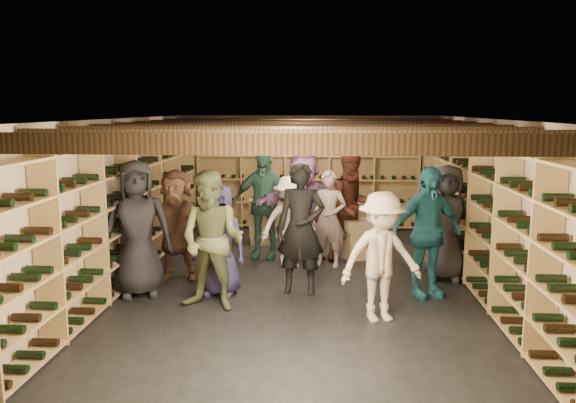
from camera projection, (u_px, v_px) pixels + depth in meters
The scene contains 23 objects.
ground at pixel (300, 280), 8.42m from camera, with size 8.00×8.00×0.00m, color black.
walls at pixel (300, 202), 8.23m from camera, with size 5.52×8.02×2.40m.
ceiling at pixel (300, 119), 8.03m from camera, with size 5.50×8.00×0.01m, color beige.
ceiling_joists at pixel (300, 129), 8.05m from camera, with size 5.40×7.12×0.18m.
wine_rack_left at pixel (129, 208), 8.41m from camera, with size 0.32×7.50×2.15m.
wine_rack_right at pixel (478, 212), 8.09m from camera, with size 0.32×7.50×2.15m.
wine_rack_back at pixel (307, 178), 12.02m from camera, with size 4.70×0.30×2.15m.
crate_stack_left at pixel (263, 221), 10.67m from camera, with size 0.53×0.38×0.85m.
crate_stack_right at pixel (359, 239), 9.59m from camera, with size 0.59×0.49×0.68m.
crate_loose at pixel (354, 240), 10.61m from camera, with size 0.50×0.33×0.17m, color #A68657.
person_0 at pixel (137, 228), 7.62m from camera, with size 0.92×0.60×1.87m, color black.
person_1 at pixel (301, 228), 7.74m from camera, with size 0.67×0.44×1.83m, color black.
person_2 at pixel (212, 241), 7.10m from camera, with size 0.87×0.68×1.79m, color #535A38.
person_3 at pixel (381, 257), 6.71m from camera, with size 1.02×0.59×1.58m, color #BFA894.
person_4 at pixel (427, 232), 7.58m from camera, with size 1.05×0.44×1.79m, color #20697A.
person_5 at pixel (176, 225), 8.36m from camera, with size 1.55×0.49×1.67m, color brown.
person_6 at pixel (219, 240), 7.66m from camera, with size 0.75×0.49×1.54m, color #252049.
person_7 at pixel (329, 219), 9.08m from camera, with size 0.57×0.38×1.57m, color gray.
person_8 at pixel (353, 206), 9.44m from camera, with size 0.90×0.70×1.85m, color #441F16.
person_9 at pixel (290, 222), 9.01m from camera, with size 0.96×0.55×1.49m, color beige.
person_10 at pixel (263, 204), 9.59m from camera, with size 1.10×0.46×1.87m, color #285041.
person_11 at pixel (304, 204), 9.55m from camera, with size 1.73×0.55×1.87m, color #8F5D94.
person_12 at pixel (446, 223), 8.35m from camera, with size 0.85×0.55×1.74m, color #2F2E32.
Camera 1 is at (0.34, -8.11, 2.55)m, focal length 35.00 mm.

